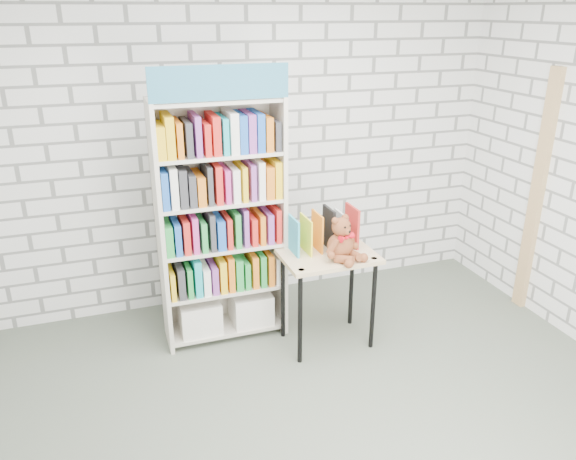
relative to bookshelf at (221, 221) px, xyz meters
name	(u,v)px	position (x,y,z in m)	size (l,w,h in m)	color
ground	(337,427)	(0.42, -1.36, -0.99)	(4.50, 4.50, 0.00)	#50584A
room_shell	(348,157)	(0.42, -1.36, 0.79)	(4.52, 4.02, 2.81)	silver
bookshelf	(221,221)	(0.00, 0.00, 0.00)	(0.97, 0.38, 2.17)	beige
display_table	(328,267)	(0.74, -0.40, -0.33)	(0.72, 0.51, 0.77)	tan
table_books	(323,231)	(0.74, -0.29, -0.07)	(0.50, 0.23, 0.30)	#2B9FBE
teddy_bear	(342,242)	(0.80, -0.51, -0.08)	(0.31, 0.30, 0.34)	brown
door_trim	(537,195)	(2.64, -0.41, 0.06)	(0.05, 0.12, 2.10)	tan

